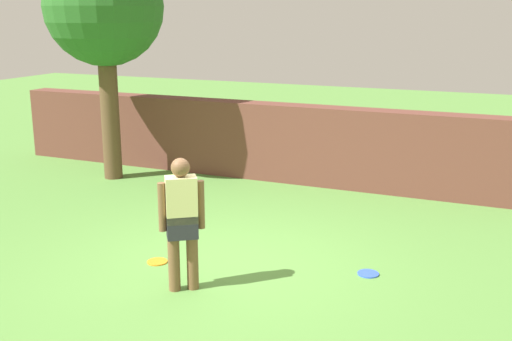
{
  "coord_description": "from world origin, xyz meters",
  "views": [
    {
      "loc": [
        3.4,
        -6.78,
        3.25
      ],
      "look_at": [
        -0.07,
        1.25,
        1.0
      ],
      "focal_mm": 43.66,
      "sensor_mm": 36.0,
      "label": 1
    }
  ],
  "objects_px": {
    "tree": "(104,9)",
    "person": "(182,218)",
    "frisbee_orange": "(157,262)",
    "frisbee_blue": "(368,274)"
  },
  "relations": [
    {
      "from": "tree",
      "to": "frisbee_orange",
      "type": "distance_m",
      "value": 5.66
    },
    {
      "from": "frisbee_orange",
      "to": "person",
      "type": "bearing_deg",
      "value": -37.91
    },
    {
      "from": "tree",
      "to": "frisbee_blue",
      "type": "relative_size",
      "value": 16.51
    },
    {
      "from": "tree",
      "to": "person",
      "type": "relative_size",
      "value": 2.75
    },
    {
      "from": "tree",
      "to": "frisbee_blue",
      "type": "bearing_deg",
      "value": -24.56
    },
    {
      "from": "frisbee_blue",
      "to": "frisbee_orange",
      "type": "height_order",
      "value": "same"
    },
    {
      "from": "person",
      "to": "frisbee_blue",
      "type": "bearing_deg",
      "value": -1.58
    },
    {
      "from": "tree",
      "to": "frisbee_blue",
      "type": "xyz_separation_m",
      "value": [
        5.82,
        -2.66,
        -3.27
      ]
    },
    {
      "from": "person",
      "to": "frisbee_orange",
      "type": "xyz_separation_m",
      "value": [
        -0.74,
        0.57,
        -0.89
      ]
    },
    {
      "from": "tree",
      "to": "frisbee_orange",
      "type": "height_order",
      "value": "tree"
    }
  ]
}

